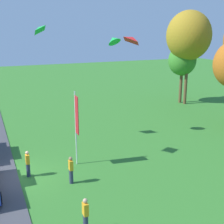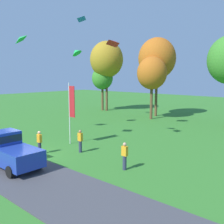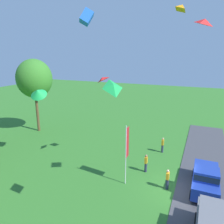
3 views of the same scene
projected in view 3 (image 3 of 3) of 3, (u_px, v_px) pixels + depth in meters
name	position (u px, v px, depth m)	size (l,w,h in m)	color
ground_plane	(175.00, 192.00, 17.20)	(120.00, 120.00, 0.00)	#337528
pavement_strip	(204.00, 198.00, 16.39)	(36.00, 4.40, 0.06)	#424247
car_pickup_mid_row	(206.00, 179.00, 17.03)	(5.01, 2.07, 2.14)	#1E389E
person_on_lawn	(146.00, 163.00, 19.92)	(0.36, 0.24, 1.71)	#2D334C
person_watching_sky	(167.00, 179.00, 17.38)	(0.36, 0.24, 1.71)	#2D334C
person_beside_suv	(163.00, 145.00, 23.89)	(0.36, 0.24, 1.71)	#2D334C
tree_left_of_center	(34.00, 79.00, 29.06)	(4.70, 4.70, 9.92)	brown
flag_banner	(127.00, 147.00, 17.69)	(0.71, 0.08, 5.11)	silver
kite_diamond_near_flag	(182.00, 7.00, 15.84)	(0.73, 0.72, 0.39)	orange
kite_delta_trailing_tail	(38.00, 92.00, 14.11)	(1.05, 1.05, 0.45)	green
kite_box_low_drifter	(87.00, 17.00, 16.29)	(0.71, 0.71, 0.99)	blue
kite_diamond_mid_center	(102.00, 79.00, 19.22)	(0.99, 0.88, 0.27)	red
kite_diamond_high_left	(113.00, 87.00, 10.81)	(0.77, 0.96, 0.27)	green
kite_diamond_high_right	(205.00, 22.00, 12.13)	(0.90, 0.82, 0.31)	red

